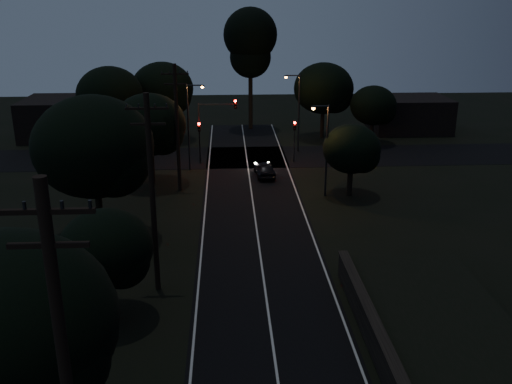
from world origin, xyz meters
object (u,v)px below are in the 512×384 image
streetlight_b (297,108)px  streetlight_c (325,144)px  signal_mast (217,119)px  tall_pine (250,42)px  utility_pole_far (177,126)px  streetlight_a (190,121)px  signal_left (199,135)px  signal_right (295,134)px  utility_pole_mid (152,192)px  car (265,169)px

streetlight_b → streetlight_c: streetlight_b is taller
signal_mast → streetlight_b: size_ratio=0.78×
tall_pine → streetlight_b: 13.11m
tall_pine → signal_mast: 16.62m
utility_pole_far → signal_mast: utility_pole_far is taller
utility_pole_far → streetlight_a: bearing=83.4°
signal_left → streetlight_a: 2.77m
signal_left → streetlight_a: streetlight_a is taller
signal_right → streetlight_a: streetlight_a is taller
utility_pole_mid → car: utility_pole_mid is taller
signal_right → car: signal_right is taller
signal_left → streetlight_a: (-0.71, -1.99, 1.80)m
streetlight_c → streetlight_b: bearing=92.1°
utility_pole_mid → signal_mast: (3.09, 24.99, -1.40)m
utility_pole_mid → signal_right: bearing=67.0°
streetlight_c → signal_right: bearing=97.0°
tall_pine → signal_mast: size_ratio=2.29×
signal_right → streetlight_c: (1.23, -9.99, 1.51)m
utility_pole_far → signal_left: size_ratio=2.56×
utility_pole_mid → streetlight_b: (11.31, 29.00, -1.10)m
signal_right → streetlight_b: 4.45m
utility_pole_mid → utility_pole_far: size_ratio=1.05×
tall_pine → streetlight_c: bearing=-79.1°
signal_mast → streetlight_c: bearing=-48.8°
tall_pine → signal_left: tall_pine is taller
streetlight_a → streetlight_b: same height
signal_mast → streetlight_c: 13.28m
signal_left → car: (6.02, -4.54, -2.15)m
signal_mast → streetlight_a: (-2.39, -1.99, 0.30)m
tall_pine → signal_left: 17.68m
utility_pole_far → streetlight_b: size_ratio=1.31×
utility_pole_far → car: size_ratio=2.61×
signal_mast → streetlight_b: 9.15m
car → streetlight_a: bearing=-24.8°
car → signal_right: bearing=-129.1°
utility_pole_mid → tall_pine: bearing=80.1°
tall_pine → signal_left: (-5.60, -15.01, -7.48)m
utility_pole_far → signal_right: bearing=37.0°
tall_pine → utility_pole_far: bearing=-106.9°
signal_right → car: 5.94m
utility_pole_mid → car: size_ratio=2.73×
streetlight_c → car: size_ratio=1.86×
car → signal_left: bearing=-41.1°
utility_pole_mid → signal_mast: utility_pole_mid is taller
signal_right → streetlight_b: size_ratio=0.51×
streetlight_c → streetlight_a: bearing=144.3°
car → utility_pole_far: bearing=20.9°
signal_right → utility_pole_far: bearing=-143.0°
signal_right → streetlight_a: 10.26m
utility_pole_far → streetlight_c: utility_pole_far is taller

